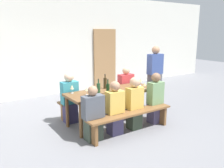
{
  "coord_description": "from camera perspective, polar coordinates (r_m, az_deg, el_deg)",
  "views": [
    {
      "loc": [
        -2.84,
        -4.23,
        2.05
      ],
      "look_at": [
        0.0,
        0.0,
        0.9
      ],
      "focal_mm": 38.14,
      "sensor_mm": 36.0,
      "label": 1
    }
  ],
  "objects": [
    {
      "name": "wooden_door",
      "position": [
        8.65,
        -1.72,
        6.07
      ],
      "size": [
        0.9,
        0.06,
        2.1
      ],
      "primitive_type": "cube",
      "color": "#9E7247",
      "rests_on": "ground"
    },
    {
      "name": "seated_guest_near_2",
      "position": [
        5.02,
        5.41,
        -4.79
      ],
      "size": [
        0.35,
        0.24,
        1.12
      ],
      "rotation": [
        0.0,
        0.0,
        1.57
      ],
      "color": "#364433",
      "rests_on": "ground"
    },
    {
      "name": "back_wall",
      "position": [
        7.95,
        -13.06,
        9.15
      ],
      "size": [
        14.0,
        0.2,
        3.2
      ],
      "primitive_type": "cube",
      "color": "silver",
      "rests_on": "ground"
    },
    {
      "name": "tasting_table",
      "position": [
        5.28,
        0.0,
        -2.44
      ],
      "size": [
        2.04,
        0.77,
        0.75
      ],
      "color": "brown",
      "rests_on": "ground"
    },
    {
      "name": "ground_plane",
      "position": [
        5.5,
        0.0,
        -9.19
      ],
      "size": [
        24.0,
        24.0,
        0.0
      ],
      "primitive_type": "plane",
      "color": "slate"
    },
    {
      "name": "bench_far",
      "position": [
        5.93,
        -3.71,
        -3.93
      ],
      "size": [
        1.94,
        0.3,
        0.45
      ],
      "color": "brown",
      "rests_on": "ground"
    },
    {
      "name": "bench_near",
      "position": [
        4.85,
        4.57,
        -7.79
      ],
      "size": [
        1.94,
        0.3,
        0.45
      ],
      "color": "brown",
      "rests_on": "ground"
    },
    {
      "name": "wine_glass_0",
      "position": [
        5.73,
        6.84,
        0.84
      ],
      "size": [
        0.07,
        0.07,
        0.18
      ],
      "color": "silver",
      "rests_on": "tasting_table"
    },
    {
      "name": "seated_guest_far_0",
      "position": [
        5.41,
        -10.08,
        -3.49
      ],
      "size": [
        0.37,
        0.24,
        1.16
      ],
      "rotation": [
        0.0,
        0.0,
        -1.57
      ],
      "color": "navy",
      "rests_on": "ground"
    },
    {
      "name": "wine_bottle_1",
      "position": [
        5.07,
        -3.26,
        -0.89
      ],
      "size": [
        0.07,
        0.07,
        0.3
      ],
      "color": "#234C2D",
      "rests_on": "tasting_table"
    },
    {
      "name": "seated_guest_near_3",
      "position": [
        5.4,
        10.31,
        -3.6
      ],
      "size": [
        0.35,
        0.24,
        1.15
      ],
      "rotation": [
        0.0,
        0.0,
        1.57
      ],
      "color": "#4B4365",
      "rests_on": "ground"
    },
    {
      "name": "wine_bottle_0",
      "position": [
        5.44,
        -1.66,
        0.25
      ],
      "size": [
        0.08,
        0.08,
        0.33
      ],
      "color": "#332814",
      "rests_on": "tasting_table"
    },
    {
      "name": "wine_glass_1",
      "position": [
        5.16,
        -0.16,
        -0.64
      ],
      "size": [
        0.08,
        0.08,
        0.16
      ],
      "color": "silver",
      "rests_on": "tasting_table"
    },
    {
      "name": "seated_guest_far_1",
      "position": [
        6.19,
        3.31,
        -1.51
      ],
      "size": [
        0.39,
        0.24,
        1.14
      ],
      "rotation": [
        0.0,
        0.0,
        -1.57
      ],
      "color": "#584658",
      "rests_on": "ground"
    },
    {
      "name": "seated_guest_near_1",
      "position": [
        4.74,
        0.7,
        -6.07
      ],
      "size": [
        0.35,
        0.24,
        1.09
      ],
      "rotation": [
        0.0,
        0.0,
        1.57
      ],
      "color": "#453F66",
      "rests_on": "ground"
    },
    {
      "name": "wine_glass_4",
      "position": [
        5.09,
        -9.58,
        -0.76
      ],
      "size": [
        0.08,
        0.08,
        0.18
      ],
      "color": "silver",
      "rests_on": "tasting_table"
    },
    {
      "name": "wine_glass_2",
      "position": [
        4.89,
        -6.15,
        -1.33
      ],
      "size": [
        0.07,
        0.07,
        0.16
      ],
      "color": "silver",
      "rests_on": "tasting_table"
    },
    {
      "name": "wine_bottle_2",
      "position": [
        4.95,
        -1.0,
        -1.11
      ],
      "size": [
        0.07,
        0.07,
        0.32
      ],
      "color": "#143319",
      "rests_on": "tasting_table"
    },
    {
      "name": "wine_glass_3",
      "position": [
        5.44,
        7.78,
        -0.11
      ],
      "size": [
        0.07,
        0.07,
        0.15
      ],
      "color": "silver",
      "rests_on": "tasting_table"
    },
    {
      "name": "standing_host",
      "position": [
        6.31,
        10.17,
        1.16
      ],
      "size": [
        0.4,
        0.24,
        1.67
      ],
      "rotation": [
        0.0,
        0.0,
        3.14
      ],
      "color": "#57555C",
      "rests_on": "ground"
    },
    {
      "name": "seated_guest_near_0",
      "position": [
        4.51,
        -4.53,
        -7.49
      ],
      "size": [
        0.41,
        0.24,
        1.07
      ],
      "rotation": [
        0.0,
        0.0,
        1.57
      ],
      "color": "#374338",
      "rests_on": "ground"
    }
  ]
}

